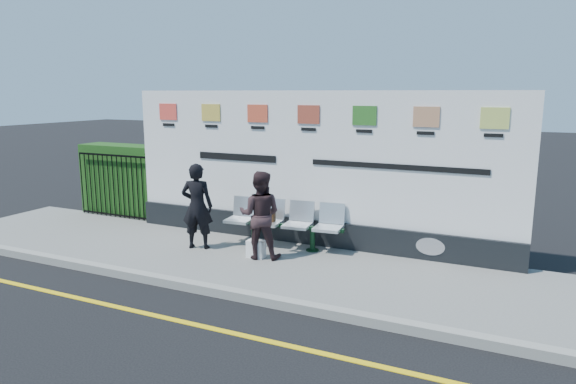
# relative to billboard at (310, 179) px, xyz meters

# --- Properties ---
(ground) EXTENTS (80.00, 80.00, 0.00)m
(ground) POSITION_rel_billboard_xyz_m (-0.50, -3.85, -1.42)
(ground) COLOR black
(pavement) EXTENTS (14.00, 3.00, 0.12)m
(pavement) POSITION_rel_billboard_xyz_m (-0.50, -1.35, -1.36)
(pavement) COLOR slate
(pavement) RESTS_ON ground
(kerb) EXTENTS (14.00, 0.18, 0.14)m
(kerb) POSITION_rel_billboard_xyz_m (-0.50, -2.85, -1.35)
(kerb) COLOR gray
(kerb) RESTS_ON ground
(yellow_line) EXTENTS (14.00, 0.10, 0.01)m
(yellow_line) POSITION_rel_billboard_xyz_m (-0.50, -3.85, -1.42)
(yellow_line) COLOR yellow
(yellow_line) RESTS_ON ground
(billboard) EXTENTS (8.00, 0.30, 3.00)m
(billboard) POSITION_rel_billboard_xyz_m (0.00, 0.00, 0.00)
(billboard) COLOR black
(billboard) RESTS_ON pavement
(hedge) EXTENTS (2.35, 0.70, 1.70)m
(hedge) POSITION_rel_billboard_xyz_m (-5.08, 0.45, -0.45)
(hedge) COLOR #1D4815
(hedge) RESTS_ON pavement
(railing) EXTENTS (2.05, 0.06, 1.54)m
(railing) POSITION_rel_billboard_xyz_m (-5.08, -0.00, -0.53)
(railing) COLOR black
(railing) RESTS_ON pavement
(bench) EXTENTS (2.36, 0.80, 0.50)m
(bench) POSITION_rel_billboard_xyz_m (-0.34, -0.52, -1.05)
(bench) COLOR silver
(bench) RESTS_ON pavement
(woman_left) EXTENTS (0.70, 0.56, 1.65)m
(woman_left) POSITION_rel_billboard_xyz_m (-1.81, -1.24, -0.47)
(woman_left) COLOR black
(woman_left) RESTS_ON pavement
(woman_right) EXTENTS (0.91, 0.79, 1.59)m
(woman_right) POSITION_rel_billboard_xyz_m (-0.44, -1.24, -0.50)
(woman_right) COLOR #301F22
(woman_right) RESTS_ON pavement
(handbag_brown) EXTENTS (0.29, 0.14, 0.22)m
(handbag_brown) POSITION_rel_billboard_xyz_m (-0.64, -0.55, -0.69)
(handbag_brown) COLOR black
(handbag_brown) RESTS_ON bench
(carrier_bag_white) EXTENTS (0.32, 0.19, 0.32)m
(carrier_bag_white) POSITION_rel_billboard_xyz_m (-0.51, -1.28, -1.14)
(carrier_bag_white) COLOR white
(carrier_bag_white) RESTS_ON pavement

